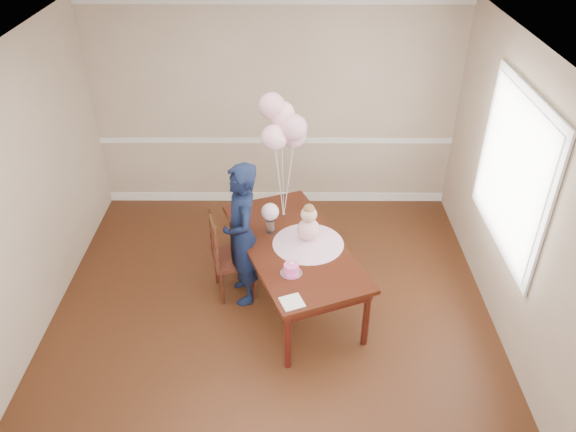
{
  "coord_description": "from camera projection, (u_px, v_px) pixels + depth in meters",
  "views": [
    {
      "loc": [
        0.18,
        -4.02,
        4.04
      ],
      "look_at": [
        0.17,
        0.51,
        1.05
      ],
      "focal_mm": 35.0,
      "sensor_mm": 36.0,
      "label": 1
    }
  ],
  "objects": [
    {
      "name": "baby_skirt",
      "position": [
        308.0,
        240.0,
        5.6
      ],
      "size": [
        0.93,
        0.93,
        0.09
      ],
      "primitive_type": "cone",
      "rotation": [
        0.0,
        0.0,
        0.37
      ],
      "color": "#E6A9CF",
      "rests_on": "dining_table_top"
    },
    {
      "name": "balloon_ribbon_e",
      "position": [
        289.0,
        182.0,
        5.89
      ],
      "size": [
        0.1,
        0.11,
        0.73
      ],
      "primitive_type": "cylinder",
      "rotation": [
        -0.09,
        0.17,
        0.37
      ],
      "color": "white",
      "rests_on": "balloon_weight"
    },
    {
      "name": "chair_leg_br",
      "position": [
        248.0,
        262.0,
        6.17
      ],
      "size": [
        0.05,
        0.05,
        0.42
      ],
      "primitive_type": "cylinder",
      "rotation": [
        0.0,
        0.0,
        0.28
      ],
      "color": "#3D1D10",
      "rests_on": "floor"
    },
    {
      "name": "baseboard_trim",
      "position": [
        276.0,
        197.0,
        7.62
      ],
      "size": [
        4.5,
        0.02,
        0.12
      ],
      "primitive_type": "cube",
      "color": "white",
      "rests_on": "floor"
    },
    {
      "name": "baby_hair",
      "position": [
        309.0,
        209.0,
        5.4
      ],
      "size": [
        0.11,
        0.11,
        0.11
      ],
      "primitive_type": "sphere",
      "color": "brown",
      "rests_on": "baby_head"
    },
    {
      "name": "table_apron",
      "position": [
        293.0,
        251.0,
        5.67
      ],
      "size": [
        1.44,
        1.98,
        0.09
      ],
      "primitive_type": "cube",
      "rotation": [
        0.0,
        0.0,
        0.37
      ],
      "color": "black",
      "rests_on": "table_leg_fl"
    },
    {
      "name": "table_leg_bl",
      "position": [
        233.0,
        236.0,
        6.38
      ],
      "size": [
        0.09,
        0.09,
        0.66
      ],
      "primitive_type": "cylinder",
      "rotation": [
        0.0,
        0.0,
        0.37
      ],
      "color": "black",
      "rests_on": "floor"
    },
    {
      "name": "window_blinds",
      "position": [
        511.0,
        172.0,
        5.13
      ],
      "size": [
        0.01,
        1.5,
        1.4
      ],
      "primitive_type": "cube",
      "color": "silver",
      "rests_on": "wall_right"
    },
    {
      "name": "balloon_d",
      "position": [
        272.0,
        106.0,
        5.44
      ],
      "size": [
        0.26,
        0.26,
        0.26
      ],
      "primitive_type": "sphere",
      "color": "#DB9BAC",
      "rests_on": "balloon_ribbon_d"
    },
    {
      "name": "table_leg_fr",
      "position": [
        366.0,
        318.0,
        5.27
      ],
      "size": [
        0.09,
        0.09,
        0.66
      ],
      "primitive_type": "cylinder",
      "rotation": [
        0.0,
        0.0,
        0.37
      ],
      "color": "black",
      "rests_on": "floor"
    },
    {
      "name": "chair_back_post_r",
      "position": [
        211.0,
        230.0,
        5.81
      ],
      "size": [
        0.05,
        0.05,
        0.54
      ],
      "primitive_type": "cylinder",
      "rotation": [
        0.0,
        0.0,
        0.28
      ],
      "color": "#3A1B0F",
      "rests_on": "dining_chair_seat"
    },
    {
      "name": "window_frame",
      "position": [
        513.0,
        172.0,
        5.13
      ],
      "size": [
        0.02,
        1.66,
        1.56
      ],
      "primitive_type": "cube",
      "color": "white",
      "rests_on": "wall_right"
    },
    {
      "name": "wall_left",
      "position": [
        8.0,
        219.0,
        4.84
      ],
      "size": [
        0.02,
        5.0,
        2.7
      ],
      "primitive_type": "cube",
      "color": "tan",
      "rests_on": "floor"
    },
    {
      "name": "balloon_a",
      "position": [
        274.0,
        137.0,
        5.51
      ],
      "size": [
        0.26,
        0.26,
        0.26
      ],
      "primitive_type": "sphere",
      "color": "#FFB4D1",
      "rests_on": "balloon_ribbon_a"
    },
    {
      "name": "balloon_weight",
      "position": [
        284.0,
        215.0,
        6.05
      ],
      "size": [
        0.05,
        0.05,
        0.02
      ],
      "primitive_type": "cylinder",
      "rotation": [
        0.0,
        0.0,
        0.37
      ],
      "color": "#B8B9BD",
      "rests_on": "dining_table_top"
    },
    {
      "name": "woman",
      "position": [
        242.0,
        235.0,
        5.61
      ],
      "size": [
        0.51,
        0.65,
        1.57
      ],
      "primitive_type": "imported",
      "rotation": [
        0.0,
        0.0,
        -1.33
      ],
      "color": "black",
      "rests_on": "floor"
    },
    {
      "name": "baby_head",
      "position": [
        309.0,
        214.0,
        5.44
      ],
      "size": [
        0.16,
        0.16,
        0.16
      ],
      "primitive_type": "sphere",
      "color": "#CEAB8E",
      "rests_on": "baby_torso"
    },
    {
      "name": "napkin",
      "position": [
        292.0,
        302.0,
        4.9
      ],
      "size": [
        0.24,
        0.24,
        0.01
      ],
      "primitive_type": "cube",
      "rotation": [
        0.0,
        0.0,
        0.37
      ],
      "color": "white",
      "rests_on": "dining_table_top"
    },
    {
      "name": "roses_near",
      "position": [
        270.0,
        212.0,
        5.66
      ],
      "size": [
        0.18,
        0.18,
        0.18
      ],
      "primitive_type": "sphere",
      "color": "silver",
      "rests_on": "rose_vase_near"
    },
    {
      "name": "table_leg_fl",
      "position": [
        288.0,
        340.0,
        5.03
      ],
      "size": [
        0.09,
        0.09,
        0.66
      ],
      "primitive_type": "cylinder",
      "rotation": [
        0.0,
        0.0,
        0.37
      ],
      "color": "black",
      "rests_on": "floor"
    },
    {
      "name": "chair_slat_top",
      "position": [
        213.0,
        224.0,
        5.57
      ],
      "size": [
        0.13,
        0.38,
        0.05
      ],
      "primitive_type": "cube",
      "rotation": [
        0.0,
        0.0,
        0.28
      ],
      "color": "#351F0E",
      "rests_on": "dining_chair_seat"
    },
    {
      "name": "balloon_e",
      "position": [
        294.0,
        135.0,
        5.66
      ],
      "size": [
        0.26,
        0.26,
        0.26
      ],
      "primitive_type": "sphere",
      "color": "#E19FC0",
      "rests_on": "balloon_ribbon_e"
    },
    {
      "name": "chair_back_post_l",
      "position": [
        217.0,
        249.0,
        5.53
      ],
      "size": [
        0.05,
        0.05,
        0.54
      ],
      "primitive_type": "cylinder",
      "rotation": [
        0.0,
        0.0,
        0.28
      ],
      "color": "#3B1C10",
      "rests_on": "dining_chair_seat"
    },
    {
      "name": "rose_vase_near",
      "position": [
        270.0,
        226.0,
        5.76
      ],
      "size": [
        0.12,
        0.12,
        0.15
      ],
      "primitive_type": "cylinder",
      "rotation": [
        0.0,
        0.0,
        0.37
      ],
      "color": "white",
      "rests_on": "dining_table_top"
    },
    {
      "name": "cake_flower_b",
      "position": [
        293.0,
        262.0,
        5.19
      ],
      "size": [
        0.03,
        0.03,
        0.03
      ],
      "primitive_type": "sphere",
      "color": "white",
      "rests_on": "birthday_cake"
    },
    {
      "name": "balloon_ribbon_a",
      "position": [
        279.0,
        184.0,
        5.82
      ],
      "size": [
        0.08,
        0.04,
        0.79
      ],
      "primitive_type": "cylinder",
      "rotation": [
        0.0,
        -0.1,
        0.37
      ],
      "color": "silver",
      "rests_on": "balloon_weight"
    },
    {
      "name": "table_leg_br",
      "position": [
        297.0,
        222.0,
        6.62
      ],
      "size": [
        0.09,
        0.09,
        0.66
      ],
      "primitive_type": "cylinder",
      "rotation": [
        0.0,
        0.0,
        0.37
      ],
      "color": "black",
      "rests_on": "floor"
    },
    {
      "name": "balloon_b",
      "position": [
        294.0,
        127.0,
        5.47
      ],
      "size": [
        0.26,
        0.26,
        0.26
      ],
      "primitive_type": "sphere",
      "color": "#DF9EB9",
      "rests_on": "balloon_ribbon_b"
    },
    {
      "name": "birthday_cake",
      "position": [
        291.0,
        269.0,
        5.2
      ],
      "size": [
        0.18,
        0.18,
        0.09
      ],
      "primitive_type": "cylinder",
      "rotation": [
        0.0,
        0.0,
        0.37
      ],
      "color": "#FF50AE",
      "rests_on": "cake_platter"
    },
    {
      "name": "chair_slat_mid",
      "position": [
        214.0,
        236.0,
        5.65
      ],
      "size": [
        0.13,
        0.38,
        0.05
      ],
      "primitive_type": "cube",
      "rotation": [
        0.0,
        0.0,
        0.28
      ],
      "color": "#39160F",
      "rests_on": "dining_chair_seat"
    },
    {
      "name": "dining_table_top",
      "position": [
        293.0,
        246.0,
        5.63
      ],
      "size": [
        1.56,
        2.1,
        0.05
      ],
      "primitive_type": "cube",
      "rotation": [
        0.0,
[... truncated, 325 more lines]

